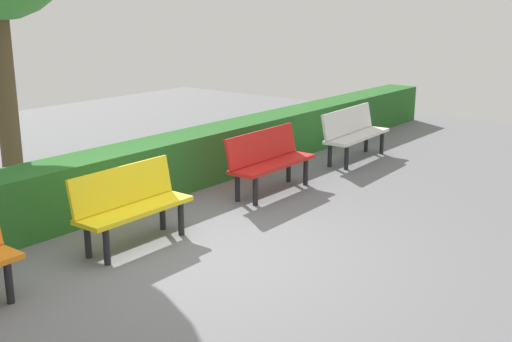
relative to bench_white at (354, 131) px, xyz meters
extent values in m
plane|color=slate|center=(4.68, 0.80, -0.48)|extent=(19.39, 19.39, 0.00)
cube|color=white|center=(0.00, 0.07, -0.07)|extent=(1.64, 0.50, 0.05)
cube|color=white|center=(0.01, -0.11, 0.17)|extent=(1.62, 0.20, 0.42)
cylinder|color=black|center=(-0.67, 0.19, -0.29)|extent=(0.07, 0.07, 0.39)
cylinder|color=black|center=(-0.65, -0.11, -0.29)|extent=(0.07, 0.07, 0.39)
cylinder|color=black|center=(0.65, 0.26, -0.29)|extent=(0.07, 0.07, 0.39)
cylinder|color=black|center=(0.66, -0.04, -0.29)|extent=(0.07, 0.07, 0.39)
cube|color=red|center=(2.38, 0.10, -0.07)|extent=(1.51, 0.45, 0.05)
cube|color=red|center=(2.39, -0.09, 0.17)|extent=(1.51, 0.15, 0.42)
cylinder|color=black|center=(1.78, 0.24, -0.29)|extent=(0.07, 0.07, 0.39)
cylinder|color=black|center=(1.78, -0.06, -0.29)|extent=(0.07, 0.07, 0.39)
cylinder|color=black|center=(2.98, 0.27, -0.29)|extent=(0.07, 0.07, 0.39)
cylinder|color=black|center=(2.99, -0.03, -0.29)|extent=(0.07, 0.07, 0.39)
cube|color=yellow|center=(4.90, 0.13, -0.07)|extent=(1.38, 0.44, 0.05)
cube|color=yellow|center=(4.90, -0.06, 0.17)|extent=(1.37, 0.13, 0.42)
cylinder|color=black|center=(4.36, 0.28, -0.29)|extent=(0.07, 0.07, 0.39)
cylinder|color=black|center=(4.36, -0.02, -0.29)|extent=(0.07, 0.07, 0.39)
cylinder|color=black|center=(5.43, 0.29, -0.29)|extent=(0.07, 0.07, 0.39)
cylinder|color=black|center=(5.43, -0.01, -0.29)|extent=(0.07, 0.07, 0.39)
cylinder|color=black|center=(6.51, 0.29, -0.29)|extent=(0.07, 0.07, 0.39)
cube|color=#266023|center=(3.59, -1.10, -0.11)|extent=(15.39, 0.65, 0.75)
cylinder|color=brown|center=(4.47, -2.97, 0.90)|extent=(0.29, 0.29, 2.76)
camera|label=1|loc=(9.19, 5.18, 2.10)|focal=44.60mm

